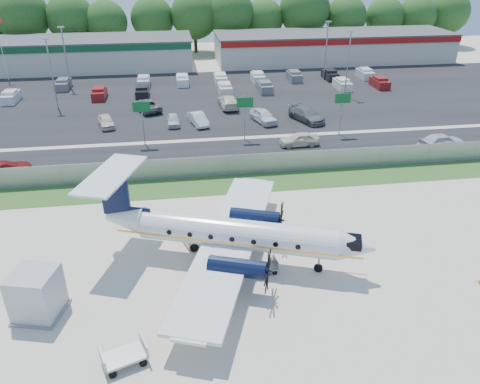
{
  "coord_description": "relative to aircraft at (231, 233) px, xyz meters",
  "views": [
    {
      "loc": [
        -4.62,
        -25.69,
        18.95
      ],
      "look_at": [
        0.0,
        6.0,
        2.3
      ],
      "focal_mm": 35.0,
      "sensor_mm": 36.0,
      "label": 1
    }
  ],
  "objects": [
    {
      "name": "cone_starboard_wing",
      "position": [
        4.18,
        3.51,
        -1.98
      ],
      "size": [
        0.4,
        0.4,
        0.56
      ],
      "color": "orange",
      "rests_on": "ground"
    },
    {
      "name": "sign_left",
      "position": [
        -6.59,
        22.59,
        1.36
      ],
      "size": [
        1.8,
        0.26,
        5.0
      ],
      "color": "gray",
      "rests_on": "ground"
    },
    {
      "name": "building_east",
      "position": [
        27.41,
        61.66,
        0.38
      ],
      "size": [
        44.4,
        12.4,
        5.24
      ],
      "color": "beige",
      "rests_on": "ground"
    },
    {
      "name": "road_car_west",
      "position": [
        -19.31,
        16.6,
        -2.25
      ],
      "size": [
        5.25,
        3.85,
        1.41
      ],
      "primitive_type": "imported",
      "rotation": [
        0.0,
        0.0,
        2.01
      ],
      "color": "maroon",
      "rests_on": "ground"
    },
    {
      "name": "building_west",
      "position": [
        -22.59,
        61.66,
        0.38
      ],
      "size": [
        46.4,
        12.4,
        5.24
      ],
      "color": "beige",
      "rests_on": "ground"
    },
    {
      "name": "parked_car_b",
      "position": [
        -3.39,
        28.68,
        -2.25
      ],
      "size": [
        1.6,
        3.79,
        1.28
      ],
      "primitive_type": "imported",
      "rotation": [
        0.0,
        0.0,
        0.02
      ],
      "color": "silver",
      "rests_on": "ground"
    },
    {
      "name": "grass_verge",
      "position": [
        1.41,
        11.68,
        -2.24
      ],
      "size": [
        170.0,
        4.0,
        0.02
      ],
      "primitive_type": "cube",
      "color": "#2D561E",
      "rests_on": "ground"
    },
    {
      "name": "parked_car_c",
      "position": [
        -0.38,
        28.39,
        -2.25
      ],
      "size": [
        2.55,
        4.57,
        1.43
      ],
      "primitive_type": "imported",
      "rotation": [
        0.0,
        0.0,
        0.25
      ],
      "color": "silver",
      "rests_on": "ground"
    },
    {
      "name": "tree_line",
      "position": [
        1.41,
        73.68,
        -2.25
      ],
      "size": [
        112.0,
        6.0,
        14.0
      ],
      "primitive_type": null,
      "color": "#204D16",
      "rests_on": "ground"
    },
    {
      "name": "perimeter_fence",
      "position": [
        1.41,
        13.68,
        -1.25
      ],
      "size": [
        120.0,
        0.06,
        1.99
      ],
      "color": "gray",
      "rests_on": "ground"
    },
    {
      "name": "aircraft",
      "position": [
        0.0,
        0.0,
        0.0
      ],
      "size": [
        18.96,
        18.46,
        5.83
      ],
      "color": "silver",
      "rests_on": "ground"
    },
    {
      "name": "parking_lot",
      "position": [
        1.41,
        39.68,
        -2.24
      ],
      "size": [
        170.0,
        32.0,
        0.02
      ],
      "primitive_type": "cube",
      "color": "black",
      "rests_on": "ground"
    },
    {
      "name": "parked_car_f",
      "position": [
        -6.79,
        34.95,
        -2.25
      ],
      "size": [
        4.56,
        6.14,
        1.55
      ],
      "primitive_type": "imported",
      "rotation": [
        0.0,
        0.0,
        3.55
      ],
      "color": "#595B5E",
      "rests_on": "ground"
    },
    {
      "name": "access_road",
      "position": [
        1.41,
        18.68,
        -2.24
      ],
      "size": [
        170.0,
        8.0,
        0.02
      ],
      "primitive_type": "cube",
      "color": "black",
      "rests_on": "ground"
    },
    {
      "name": "baggage_cart_near",
      "position": [
        1.93,
        -1.54,
        -1.83
      ],
      "size": [
        1.86,
        1.27,
        0.91
      ],
      "color": "gray",
      "rests_on": "ground"
    },
    {
      "name": "pushback_tug",
      "position": [
        -1.74,
        2.66,
        -1.59
      ],
      "size": [
        2.93,
        2.53,
        1.39
      ],
      "color": "silver",
      "rests_on": "ground"
    },
    {
      "name": "sign_mid",
      "position": [
        4.41,
        22.59,
        1.36
      ],
      "size": [
        1.8,
        0.26,
        5.0
      ],
      "color": "gray",
      "rests_on": "ground"
    },
    {
      "name": "service_container",
      "position": [
        -11.72,
        -3.5,
        -0.91
      ],
      "size": [
        3.19,
        3.19,
        2.89
      ],
      "color": "#AEB0B5",
      "rests_on": "ground"
    },
    {
      "name": "flagpole_east",
      "position": [
        -29.51,
        54.68,
        3.39
      ],
      "size": [
        1.06,
        0.12,
        10.0
      ],
      "color": "silver",
      "rests_on": "ground"
    },
    {
      "name": "parked_car_d",
      "position": [
        7.6,
        28.14,
        -2.25
      ],
      "size": [
        3.19,
        5.06,
        1.61
      ],
      "primitive_type": "imported",
      "rotation": [
        0.0,
        0.0,
        0.3
      ],
      "color": "silver",
      "rests_on": "ground"
    },
    {
      "name": "road_car_mid",
      "position": [
        10.0,
        19.98,
        -2.25
      ],
      "size": [
        4.37,
        1.9,
        1.46
      ],
      "primitive_type": "imported",
      "rotation": [
        0.0,
        0.0,
        -1.53
      ],
      "color": "beige",
      "rests_on": "ground"
    },
    {
      "name": "sign_right",
      "position": [
        15.41,
        22.59,
        1.36
      ],
      "size": [
        1.8,
        0.26,
        5.0
      ],
      "color": "gray",
      "rests_on": "ground"
    },
    {
      "name": "baggage_cart_far",
      "position": [
        -6.57,
        -8.04,
        -1.7
      ],
      "size": [
        2.56,
        2.02,
        1.18
      ],
      "color": "gray",
      "rests_on": "ground"
    },
    {
      "name": "light_pole_se",
      "position": [
        21.41,
        47.68,
        2.98
      ],
      "size": [
        0.9,
        0.35,
        9.09
      ],
      "color": "gray",
      "rests_on": "ground"
    },
    {
      "name": "parked_car_g",
      "position": [
        4.07,
        34.86,
        -2.25
      ],
      "size": [
        2.51,
        5.71,
        1.63
      ],
      "primitive_type": "imported",
      "rotation": [
        0.0,
        0.0,
        3.18
      ],
      "color": "beige",
      "rests_on": "ground"
    },
    {
      "name": "parked_car_e",
      "position": [
        12.97,
        27.85,
        -2.25
      ],
      "size": [
        4.26,
        6.09,
        1.64
      ],
      "primitive_type": "imported",
      "rotation": [
        0.0,
        0.0,
        0.39
      ],
      "color": "#595B5E",
      "rests_on": "ground"
    },
    {
      "name": "light_pole_nw",
      "position": [
        -18.59,
        37.68,
        2.98
      ],
      "size": [
        0.9,
        0.35,
        9.09
      ],
      "color": "gray",
      "rests_on": "ground"
    },
    {
      "name": "far_parking_rows",
      "position": [
        1.41,
        44.68,
        -2.25
      ],
      "size": [
        56.0,
        10.0,
        1.6
      ],
      "primitive_type": null,
      "color": "gray",
      "rests_on": "ground"
    },
    {
      "name": "parked_car_a",
      "position": [
        -11.35,
        29.2,
        -2.25
      ],
      "size": [
        2.61,
        4.38,
        1.4
      ],
      "primitive_type": "imported",
      "rotation": [
        0.0,
        0.0,
        0.25
      ],
      "color": "beige",
      "rests_on": "ground"
    },
    {
      "name": "ground",
      "position": [
        1.41,
        -0.32,
        -2.25
      ],
      "size": [
        170.0,
        170.0,
        0.0
      ],
      "primitive_type": "plane",
      "color": "beige",
      "rests_on": "ground"
    },
    {
      "name": "light_pole_sw",
      "position": [
        -18.59,
        47.68,
        2.98
      ],
      "size": [
        0.9,
        0.35,
        9.09
      ],
      "color": "gray",
      "rests_on": "ground"
    },
    {
      "name": "road_car_east",
      "position": [
        24.76,
        17.0,
        -2.25
      ],
      "size": [
        5.15,
        2.65,
        1.68
      ],
      "primitive_type": "imported",
      "rotation": [
        0.0,
        0.0,
        1.71
      ],
      "color": "silver",
      "rests_on": "ground"
    },
    {
      "name": "light_pole_ne",
      "position": [
        21.41,
        37.68,
        2.98
      ],
      "size": [
        0.9,
        0.35,
        9.09
      ],
      "color": "gray",
      "rests_on": "ground"
    }
  ]
}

